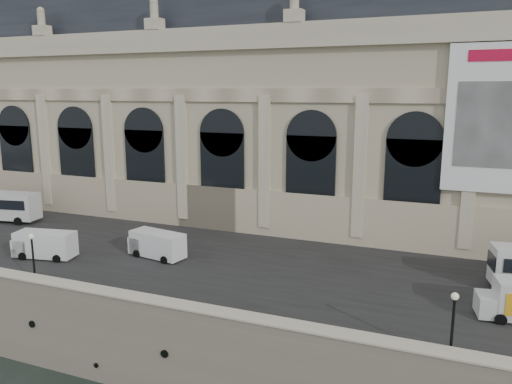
% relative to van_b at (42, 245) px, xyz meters
% --- Properties ---
extents(quay, '(160.00, 70.00, 6.00)m').
position_rel_van_b_xyz_m(quay, '(15.73, 27.83, -4.29)').
color(quay, gray).
rests_on(quay, ground).
extents(street, '(160.00, 24.00, 0.06)m').
position_rel_van_b_xyz_m(street, '(15.73, 6.83, -1.26)').
color(street, '#2D2D2D').
rests_on(street, quay).
extents(parapet, '(160.00, 1.40, 1.21)m').
position_rel_van_b_xyz_m(parapet, '(15.73, -6.57, -0.68)').
color(parapet, gray).
rests_on(parapet, quay).
extents(museum, '(69.00, 18.70, 29.10)m').
position_rel_van_b_xyz_m(museum, '(9.75, 23.69, 12.43)').
color(museum, '#BFB293').
rests_on(museum, quay).
extents(van_b, '(5.99, 3.18, 2.53)m').
position_rel_van_b_xyz_m(van_b, '(0.00, 0.00, 0.00)').
color(van_b, white).
rests_on(van_b, quay).
extents(van_c, '(5.86, 3.05, 2.48)m').
position_rel_van_b_xyz_m(van_c, '(9.71, 4.12, -0.03)').
color(van_c, white).
rests_on(van_c, quay).
extents(lamp_left, '(0.44, 0.44, 4.31)m').
position_rel_van_b_xyz_m(lamp_left, '(4.56, -5.43, 0.85)').
color(lamp_left, black).
rests_on(lamp_left, quay).
extents(lamp_right, '(0.44, 0.44, 4.29)m').
position_rel_van_b_xyz_m(lamp_right, '(35.92, -5.48, 0.84)').
color(lamp_right, black).
rests_on(lamp_right, quay).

